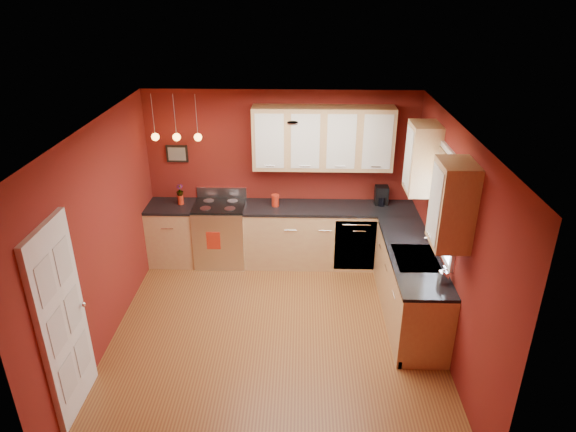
{
  "coord_description": "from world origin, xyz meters",
  "views": [
    {
      "loc": [
        0.3,
        -5.16,
        4.02
      ],
      "look_at": [
        0.13,
        1.0,
        1.15
      ],
      "focal_mm": 32.0,
      "sensor_mm": 36.0,
      "label": 1
    }
  ],
  "objects_px": {
    "sink": "(416,260)",
    "soap_pump": "(443,274)",
    "coffee_maker": "(381,196)",
    "gas_range": "(221,233)",
    "red_canister": "(275,200)"
  },
  "relations": [
    {
      "from": "gas_range",
      "to": "sink",
      "type": "bearing_deg",
      "value": -29.78
    },
    {
      "from": "gas_range",
      "to": "soap_pump",
      "type": "xyz_separation_m",
      "value": [
        2.81,
        -2.05,
        0.56
      ]
    },
    {
      "from": "gas_range",
      "to": "sink",
      "type": "height_order",
      "value": "sink"
    },
    {
      "from": "sink",
      "to": "coffee_maker",
      "type": "bearing_deg",
      "value": 97.29
    },
    {
      "from": "gas_range",
      "to": "soap_pump",
      "type": "distance_m",
      "value": 3.52
    },
    {
      "from": "coffee_maker",
      "to": "sink",
      "type": "bearing_deg",
      "value": -82.68
    },
    {
      "from": "sink",
      "to": "soap_pump",
      "type": "distance_m",
      "value": 0.59
    },
    {
      "from": "sink",
      "to": "soap_pump",
      "type": "xyz_separation_m",
      "value": [
        0.18,
        -0.55,
        0.13
      ]
    },
    {
      "from": "coffee_maker",
      "to": "red_canister",
      "type": "bearing_deg",
      "value": -176.02
    },
    {
      "from": "gas_range",
      "to": "soap_pump",
      "type": "relative_size",
      "value": 5.39
    },
    {
      "from": "sink",
      "to": "soap_pump",
      "type": "height_order",
      "value": "sink"
    },
    {
      "from": "soap_pump",
      "to": "sink",
      "type": "bearing_deg",
      "value": 108.44
    },
    {
      "from": "gas_range",
      "to": "red_canister",
      "type": "height_order",
      "value": "red_canister"
    },
    {
      "from": "gas_range",
      "to": "soap_pump",
      "type": "height_order",
      "value": "soap_pump"
    },
    {
      "from": "sink",
      "to": "red_canister",
      "type": "bearing_deg",
      "value": 139.72
    }
  ]
}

